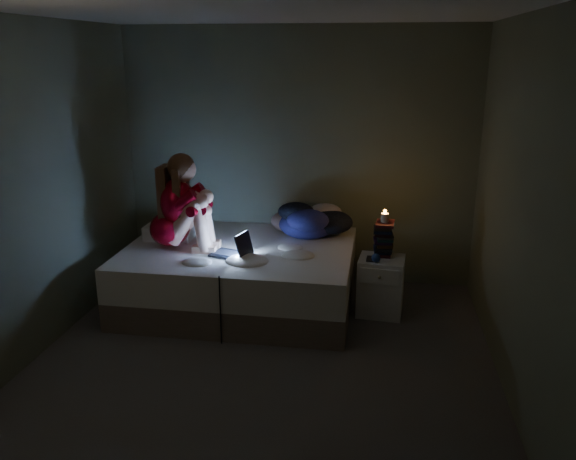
% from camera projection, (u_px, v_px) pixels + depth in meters
% --- Properties ---
extents(floor, '(3.60, 3.80, 0.02)m').
position_uv_depth(floor, '(262.00, 366.00, 4.52)').
color(floor, '#4F4B49').
rests_on(floor, ground).
extents(ceiling, '(3.60, 3.80, 0.02)m').
position_uv_depth(ceiling, '(256.00, 8.00, 3.74)').
color(ceiling, silver).
rests_on(ceiling, ground).
extents(wall_back, '(3.60, 0.02, 2.60)m').
position_uv_depth(wall_back, '(297.00, 157.00, 5.93)').
color(wall_back, '#505543').
rests_on(wall_back, ground).
extents(wall_front, '(3.60, 0.02, 2.60)m').
position_uv_depth(wall_front, '(162.00, 322.00, 2.33)').
color(wall_front, '#505543').
rests_on(wall_front, ground).
extents(wall_left, '(0.02, 3.80, 2.60)m').
position_uv_depth(wall_left, '(26.00, 194.00, 4.40)').
color(wall_left, '#505543').
rests_on(wall_left, ground).
extents(wall_right, '(0.02, 3.80, 2.60)m').
position_uv_depth(wall_right, '(525.00, 215.00, 3.86)').
color(wall_right, '#505543').
rests_on(wall_right, ground).
extents(bed, '(2.11, 1.58, 0.58)m').
position_uv_depth(bed, '(240.00, 275.00, 5.53)').
color(bed, silver).
rests_on(bed, ground).
extents(pillow, '(0.46, 0.33, 0.13)m').
position_uv_depth(pillow, '(171.00, 231.00, 5.69)').
color(pillow, silver).
rests_on(pillow, bed).
extents(woman, '(0.57, 0.38, 0.90)m').
position_uv_depth(woman, '(168.00, 201.00, 5.27)').
color(woman, maroon).
rests_on(woman, bed).
extents(laptop, '(0.40, 0.33, 0.24)m').
position_uv_depth(laptop, '(230.00, 243.00, 5.17)').
color(laptop, black).
rests_on(laptop, bed).
extents(clothes_pile, '(0.66, 0.56, 0.36)m').
position_uv_depth(clothes_pile, '(307.00, 219.00, 5.72)').
color(clothes_pile, navy).
rests_on(clothes_pile, bed).
extents(nightstand, '(0.43, 0.39, 0.54)m').
position_uv_depth(nightstand, '(381.00, 286.00, 5.33)').
color(nightstand, silver).
rests_on(nightstand, ground).
extents(book_stack, '(0.19, 0.25, 0.32)m').
position_uv_depth(book_stack, '(384.00, 238.00, 5.30)').
color(book_stack, black).
rests_on(book_stack, nightstand).
extents(candle, '(0.07, 0.07, 0.08)m').
position_uv_depth(candle, '(385.00, 217.00, 5.24)').
color(candle, beige).
rests_on(candle, book_stack).
extents(phone, '(0.08, 0.14, 0.01)m').
position_uv_depth(phone, '(371.00, 259.00, 5.22)').
color(phone, black).
rests_on(phone, nightstand).
extents(blue_orb, '(0.08, 0.08, 0.08)m').
position_uv_depth(blue_orb, '(377.00, 258.00, 5.14)').
color(blue_orb, navy).
rests_on(blue_orb, nightstand).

